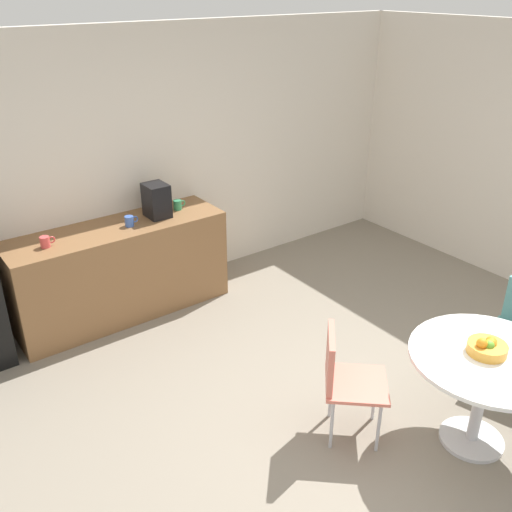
{
  "coord_description": "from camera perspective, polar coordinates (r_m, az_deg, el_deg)",
  "views": [
    {
      "loc": [
        -2.46,
        -1.94,
        2.94
      ],
      "look_at": [
        -0.06,
        1.32,
        0.95
      ],
      "focal_mm": 39.83,
      "sensor_mm": 36.0,
      "label": 1
    }
  ],
  "objects": [
    {
      "name": "round_table",
      "position": [
        4.12,
        22.06,
        -10.93
      ],
      "size": [
        1.03,
        1.03,
        0.73
      ],
      "color": "silver",
      "rests_on": "ground_plane"
    },
    {
      "name": "coffee_maker",
      "position": [
        5.44,
        -9.96,
        5.52
      ],
      "size": [
        0.2,
        0.24,
        0.32
      ],
      "primitive_type": "cube",
      "color": "black",
      "rests_on": "counter_block"
    },
    {
      "name": "counter_block",
      "position": [
        5.52,
        -13.44,
        -1.43
      ],
      "size": [
        2.02,
        0.6,
        0.9
      ],
      "primitive_type": "cube",
      "color": "brown",
      "rests_on": "ground_plane"
    },
    {
      "name": "mug_white",
      "position": [
        5.08,
        -20.4,
        1.35
      ],
      "size": [
        0.13,
        0.08,
        0.09
      ],
      "color": "#D84C4C",
      "rests_on": "counter_block"
    },
    {
      "name": "chair_coral",
      "position": [
        3.99,
        8.71,
        -11.54
      ],
      "size": [
        0.59,
        0.59,
        0.83
      ],
      "color": "silver",
      "rests_on": "ground_plane"
    },
    {
      "name": "wall_back",
      "position": [
        5.76,
        -9.63,
        9.24
      ],
      "size": [
        6.0,
        0.1,
        2.6
      ],
      "primitive_type": "cube",
      "color": "silver",
      "rests_on": "ground_plane"
    },
    {
      "name": "mug_green",
      "position": [
        5.31,
        -12.58,
        3.45
      ],
      "size": [
        0.13,
        0.08,
        0.09
      ],
      "color": "#3F66BF",
      "rests_on": "counter_block"
    },
    {
      "name": "fruit_bowl",
      "position": [
        4.03,
        22.22,
        -8.48
      ],
      "size": [
        0.26,
        0.26,
        0.13
      ],
      "color": "gold",
      "rests_on": "round_table"
    },
    {
      "name": "mug_red",
      "position": [
        5.61,
        -7.87,
        5.11
      ],
      "size": [
        0.13,
        0.08,
        0.09
      ],
      "color": "#338C59",
      "rests_on": "counter_block"
    },
    {
      "name": "ground_plane",
      "position": [
        4.3,
        11.69,
        -17.68
      ],
      "size": [
        6.0,
        6.0,
        0.0
      ],
      "primitive_type": "plane",
      "color": "gray"
    }
  ]
}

